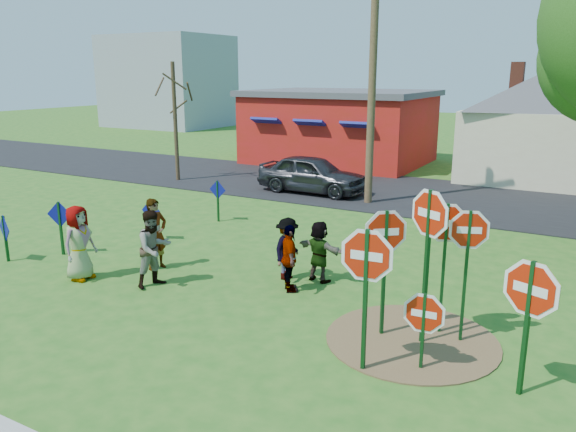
{
  "coord_description": "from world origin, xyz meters",
  "views": [
    {
      "loc": [
        7.15,
        -10.48,
        4.88
      ],
      "look_at": [
        0.51,
        1.39,
        1.37
      ],
      "focal_mm": 35.0,
      "sensor_mm": 36.0,
      "label": 1
    }
  ],
  "objects_px": {
    "stop_sign_d": "(468,243)",
    "suv": "(312,174)",
    "person_a": "(79,243)",
    "person_b": "(156,234)",
    "stop_sign_a": "(366,269)",
    "stop_sign_b": "(446,235)",
    "stop_sign_c": "(429,231)",
    "utility_pole": "(373,73)"
  },
  "relations": [
    {
      "from": "stop_sign_d",
      "to": "suv",
      "type": "height_order",
      "value": "stop_sign_d"
    },
    {
      "from": "stop_sign_b",
      "to": "stop_sign_c",
      "type": "xyz_separation_m",
      "value": [
        -0.17,
        -0.57,
        0.19
      ]
    },
    {
      "from": "utility_pole",
      "to": "person_b",
      "type": "bearing_deg",
      "value": -101.88
    },
    {
      "from": "person_b",
      "to": "stop_sign_b",
      "type": "bearing_deg",
      "value": -81.17
    },
    {
      "from": "stop_sign_c",
      "to": "stop_sign_d",
      "type": "xyz_separation_m",
      "value": [
        0.61,
        0.41,
        -0.22
      ]
    },
    {
      "from": "stop_sign_d",
      "to": "person_b",
      "type": "height_order",
      "value": "stop_sign_d"
    },
    {
      "from": "stop_sign_b",
      "to": "person_b",
      "type": "relative_size",
      "value": 1.48
    },
    {
      "from": "stop_sign_d",
      "to": "person_a",
      "type": "distance_m",
      "value": 8.89
    },
    {
      "from": "person_a",
      "to": "utility_pole",
      "type": "distance_m",
      "value": 12.07
    },
    {
      "from": "stop_sign_d",
      "to": "stop_sign_b",
      "type": "bearing_deg",
      "value": 138.07
    },
    {
      "from": "stop_sign_d",
      "to": "suv",
      "type": "distance_m",
      "value": 13.38
    },
    {
      "from": "stop_sign_b",
      "to": "person_b",
      "type": "height_order",
      "value": "stop_sign_b"
    },
    {
      "from": "stop_sign_d",
      "to": "person_a",
      "type": "xyz_separation_m",
      "value": [
        -8.75,
        -1.18,
        -1.01
      ]
    },
    {
      "from": "stop_sign_d",
      "to": "person_a",
      "type": "height_order",
      "value": "stop_sign_d"
    },
    {
      "from": "person_b",
      "to": "utility_pole",
      "type": "relative_size",
      "value": 0.2
    },
    {
      "from": "stop_sign_c",
      "to": "utility_pole",
      "type": "height_order",
      "value": "utility_pole"
    },
    {
      "from": "person_b",
      "to": "person_a",
      "type": "bearing_deg",
      "value": 153.64
    },
    {
      "from": "stop_sign_a",
      "to": "suv",
      "type": "distance_m",
      "value": 14.21
    },
    {
      "from": "stop_sign_b",
      "to": "person_b",
      "type": "distance_m",
      "value": 7.31
    },
    {
      "from": "stop_sign_c",
      "to": "stop_sign_d",
      "type": "height_order",
      "value": "stop_sign_c"
    },
    {
      "from": "stop_sign_b",
      "to": "utility_pole",
      "type": "height_order",
      "value": "utility_pole"
    },
    {
      "from": "stop_sign_d",
      "to": "stop_sign_a",
      "type": "bearing_deg",
      "value": -144.21
    },
    {
      "from": "person_b",
      "to": "suv",
      "type": "distance_m",
      "value": 10.11
    },
    {
      "from": "stop_sign_b",
      "to": "suv",
      "type": "xyz_separation_m",
      "value": [
        -7.92,
        10.22,
        -1.14
      ]
    },
    {
      "from": "stop_sign_c",
      "to": "utility_pole",
      "type": "bearing_deg",
      "value": 145.38
    },
    {
      "from": "stop_sign_b",
      "to": "stop_sign_a",
      "type": "bearing_deg",
      "value": -131.22
    },
    {
      "from": "stop_sign_a",
      "to": "utility_pole",
      "type": "height_order",
      "value": "utility_pole"
    },
    {
      "from": "person_b",
      "to": "suv",
      "type": "relative_size",
      "value": 0.4
    },
    {
      "from": "utility_pole",
      "to": "stop_sign_d",
      "type": "bearing_deg",
      "value": -59.99
    },
    {
      "from": "stop_sign_c",
      "to": "person_a",
      "type": "height_order",
      "value": "stop_sign_c"
    },
    {
      "from": "stop_sign_b",
      "to": "suv",
      "type": "height_order",
      "value": "stop_sign_b"
    },
    {
      "from": "stop_sign_b",
      "to": "person_a",
      "type": "xyz_separation_m",
      "value": [
        -8.31,
        -1.34,
        -1.04
      ]
    },
    {
      "from": "stop_sign_a",
      "to": "person_a",
      "type": "distance_m",
      "value": 7.64
    },
    {
      "from": "stop_sign_a",
      "to": "stop_sign_b",
      "type": "bearing_deg",
      "value": 64.75
    },
    {
      "from": "stop_sign_d",
      "to": "person_b",
      "type": "distance_m",
      "value": 7.74
    },
    {
      "from": "person_a",
      "to": "utility_pole",
      "type": "relative_size",
      "value": 0.2
    },
    {
      "from": "person_b",
      "to": "utility_pole",
      "type": "xyz_separation_m",
      "value": [
        2.0,
        9.52,
        3.92
      ]
    },
    {
      "from": "person_b",
      "to": "suv",
      "type": "height_order",
      "value": "person_b"
    },
    {
      "from": "stop_sign_c",
      "to": "suv",
      "type": "xyz_separation_m",
      "value": [
        -7.75,
        10.79,
        -1.34
      ]
    },
    {
      "from": "stop_sign_d",
      "to": "person_a",
      "type": "bearing_deg",
      "value": 166.34
    },
    {
      "from": "stop_sign_a",
      "to": "person_a",
      "type": "xyz_separation_m",
      "value": [
        -7.55,
        0.68,
        -0.89
      ]
    },
    {
      "from": "stop_sign_a",
      "to": "person_a",
      "type": "bearing_deg",
      "value": 170.26
    }
  ]
}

